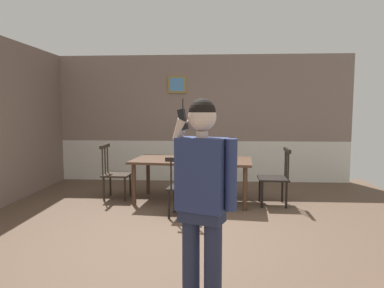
% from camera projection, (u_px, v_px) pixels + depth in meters
% --- Properties ---
extents(ground_plane, '(7.27, 7.27, 0.00)m').
position_uv_depth(ground_plane, '(194.00, 232.00, 4.46)').
color(ground_plane, brown).
extents(room_back_partition, '(6.41, 0.17, 2.76)m').
position_uv_depth(room_back_partition, '(202.00, 121.00, 7.62)').
color(room_back_partition, gray).
rests_on(room_back_partition, ground_plane).
extents(dining_table, '(2.10, 1.21, 0.73)m').
position_uv_depth(dining_table, '(192.00, 163.00, 5.91)').
color(dining_table, '#4C3323').
rests_on(dining_table, ground_plane).
extents(chair_near_window, '(0.49, 0.49, 0.95)m').
position_uv_depth(chair_near_window, '(275.00, 177.00, 5.71)').
color(chair_near_window, black).
rests_on(chair_near_window, ground_plane).
extents(chair_by_doorway, '(0.47, 0.47, 0.96)m').
position_uv_depth(chair_by_doorway, '(115.00, 173.00, 6.16)').
color(chair_by_doorway, '#2D2319').
rests_on(chair_by_doorway, ground_plane).
extents(chair_at_table_head, '(0.47, 0.47, 0.90)m').
position_uv_depth(chair_at_table_head, '(182.00, 187.00, 5.06)').
color(chair_at_table_head, black).
rests_on(chair_at_table_head, ground_plane).
extents(person_figure, '(0.51, 0.33, 1.66)m').
position_uv_depth(person_figure, '(203.00, 191.00, 2.67)').
color(person_figure, '#282E49').
rests_on(person_figure, ground_plane).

